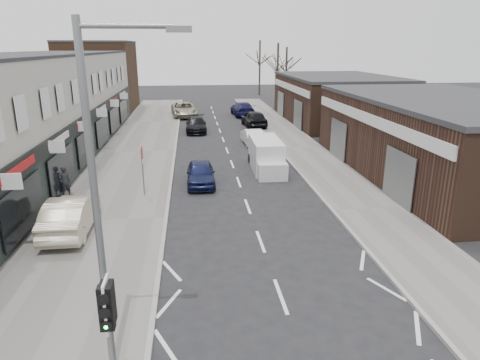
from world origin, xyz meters
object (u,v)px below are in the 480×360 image
object	(u,v)px
traffic_light	(108,316)
parked_car_right_c	(242,109)
parked_car_left_b	(196,125)
sedan_on_pavement	(71,214)
white_van	(266,156)
pedestrian	(65,181)
warning_sign	(143,156)
parked_car_left_a	(201,173)
parked_car_right_a	(252,137)
parked_car_left_c	(184,110)
parked_car_right_b	(254,119)
street_lamp	(103,192)

from	to	relation	value
traffic_light	parked_car_right_c	distance (m)	41.61
parked_car_right_c	parked_car_left_b	bearing A→B (deg)	56.36
sedan_on_pavement	parked_car_right_c	size ratio (longest dim) A/B	0.86
white_van	pedestrian	size ratio (longest dim) A/B	3.10
warning_sign	parked_car_left_a	world-z (taller)	warning_sign
parked_car_left_a	parked_car_right_a	distance (m)	10.95
white_van	parked_car_left_c	world-z (taller)	white_van
traffic_light	pedestrian	size ratio (longest dim) A/B	1.90
white_van	parked_car_right_a	world-z (taller)	white_van
white_van	warning_sign	bearing A→B (deg)	-147.19
warning_sign	parked_car_left_c	size ratio (longest dim) A/B	0.47
warning_sign	parked_car_left_b	bearing A→B (deg)	80.51
pedestrian	parked_car_left_b	distance (m)	18.86
white_van	parked_car_right_b	xyz separation A→B (m)	(1.48, 15.23, -0.11)
sedan_on_pavement	parked_car_right_a	bearing A→B (deg)	-122.52
parked_car_left_a	street_lamp	bearing A→B (deg)	-98.89
white_van	parked_car_left_a	xyz separation A→B (m)	(-4.22, -2.59, -0.26)
traffic_light	parked_car_right_a	world-z (taller)	traffic_light
parked_car_left_c	parked_car_right_b	size ratio (longest dim) A/B	1.19
pedestrian	parked_car_right_a	xyz separation A→B (m)	(11.40, 11.68, -0.30)
sedan_on_pavement	parked_car_right_c	xyz separation A→B (m)	(10.95, 31.18, -0.10)
street_lamp	parked_car_right_c	world-z (taller)	street_lamp
parked_car_left_a	warning_sign	bearing A→B (deg)	-147.93
parked_car_right_b	parked_car_right_c	distance (m)	7.20
parked_car_right_c	parked_car_right_b	bearing A→B (deg)	89.28
parked_car_left_c	parked_car_right_c	distance (m)	6.60
pedestrian	parked_car_right_c	distance (m)	29.41
white_van	parked_car_left_a	bearing A→B (deg)	-147.37
pedestrian	parked_car_left_c	bearing A→B (deg)	-127.25
warning_sign	street_lamp	bearing A→B (deg)	-87.16
parked_car_right_a	traffic_light	bearing A→B (deg)	73.44
sedan_on_pavement	warning_sign	bearing A→B (deg)	-121.87
parked_car_left_a	parked_car_right_a	xyz separation A→B (m)	(4.40, 10.02, -0.02)
pedestrian	parked_car_left_c	size ratio (longest dim) A/B	0.29
traffic_light	parked_car_left_b	xyz separation A→B (m)	(2.20, 31.72, -1.75)
parked_car_left_c	parked_car_left_a	bearing A→B (deg)	-92.54
white_van	pedestrian	xyz separation A→B (m)	(-11.22, -4.24, 0.01)
street_lamp	sedan_on_pavement	size ratio (longest dim) A/B	1.73
parked_car_left_c	parked_car_right_c	world-z (taller)	parked_car_left_c
white_van	parked_car_right_a	distance (m)	7.44
traffic_light	parked_car_right_a	size ratio (longest dim) A/B	0.80
pedestrian	parked_car_right_a	distance (m)	16.32
parked_car_left_a	parked_car_left_b	size ratio (longest dim) A/B	0.85
street_lamp	parked_car_left_b	xyz separation A→B (m)	(2.33, 30.50, -3.96)
traffic_light	parked_car_right_a	bearing A→B (deg)	75.70
traffic_light	parked_car_left_a	world-z (taller)	traffic_light
street_lamp	pedestrian	distance (m)	14.29
white_van	parked_car_right_a	size ratio (longest dim) A/B	1.30
warning_sign	white_van	world-z (taller)	warning_sign
street_lamp	parked_car_left_c	bearing A→B (deg)	88.37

